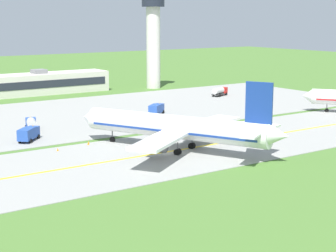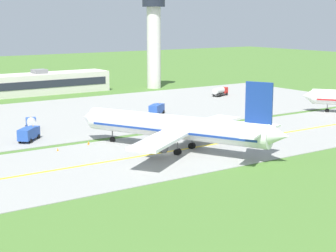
{
  "view_description": "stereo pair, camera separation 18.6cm",
  "coord_description": "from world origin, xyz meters",
  "px_view_note": "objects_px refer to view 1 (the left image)",
  "views": [
    {
      "loc": [
        -52.64,
        -76.28,
        22.62
      ],
      "look_at": [
        1.94,
        2.32,
        4.0
      ],
      "focal_mm": 60.16,
      "sensor_mm": 36.0,
      "label": 1
    },
    {
      "loc": [
        -52.49,
        -76.39,
        22.62
      ],
      "look_at": [
        1.94,
        2.32,
        4.0
      ],
      "focal_mm": 60.16,
      "sensor_mm": 36.0,
      "label": 2
    }
  ],
  "objects_px": {
    "service_truck_catering": "(156,109)",
    "service_truck_pushback": "(29,133)",
    "service_truck_baggage": "(220,91)",
    "service_truck_fuel": "(31,124)",
    "control_tower": "(153,31)",
    "airplane_lead": "(177,127)"
  },
  "relations": [
    {
      "from": "service_truck_catering",
      "to": "control_tower",
      "type": "xyz_separation_m",
      "value": [
        27.51,
        43.13,
        16.74
      ]
    },
    {
      "from": "service_truck_fuel",
      "to": "service_truck_catering",
      "type": "distance_m",
      "value": 31.05
    },
    {
      "from": "service_truck_baggage",
      "to": "service_truck_fuel",
      "type": "distance_m",
      "value": 66.07
    },
    {
      "from": "service_truck_catering",
      "to": "service_truck_pushback",
      "type": "xyz_separation_m",
      "value": [
        -34.97,
        -10.06,
        0.0
      ]
    },
    {
      "from": "airplane_lead",
      "to": "service_truck_catering",
      "type": "relative_size",
      "value": 6.22
    },
    {
      "from": "service_truck_catering",
      "to": "control_tower",
      "type": "height_order",
      "value": "control_tower"
    },
    {
      "from": "service_truck_fuel",
      "to": "service_truck_baggage",
      "type": "bearing_deg",
      "value": 15.32
    },
    {
      "from": "service_truck_fuel",
      "to": "service_truck_catering",
      "type": "xyz_separation_m",
      "value": [
        31.02,
        1.31,
        -0.0
      ]
    },
    {
      "from": "service_truck_fuel",
      "to": "service_truck_catering",
      "type": "height_order",
      "value": "service_truck_fuel"
    },
    {
      "from": "service_truck_catering",
      "to": "service_truck_pushback",
      "type": "distance_m",
      "value": 36.39
    },
    {
      "from": "airplane_lead",
      "to": "service_truck_pushback",
      "type": "bearing_deg",
      "value": 129.83
    },
    {
      "from": "control_tower",
      "to": "service_truck_baggage",
      "type": "bearing_deg",
      "value": -79.11
    },
    {
      "from": "control_tower",
      "to": "service_truck_fuel",
      "type": "bearing_deg",
      "value": -142.8
    },
    {
      "from": "airplane_lead",
      "to": "service_truck_fuel",
      "type": "relative_size",
      "value": 5.86
    },
    {
      "from": "service_truck_catering",
      "to": "control_tower",
      "type": "bearing_deg",
      "value": 57.46
    },
    {
      "from": "service_truck_fuel",
      "to": "service_truck_pushback",
      "type": "xyz_separation_m",
      "value": [
        -3.95,
        -8.76,
        -0.0
      ]
    },
    {
      "from": "service_truck_pushback",
      "to": "control_tower",
      "type": "relative_size",
      "value": 0.19
    },
    {
      "from": "service_truck_baggage",
      "to": "service_truck_fuel",
      "type": "relative_size",
      "value": 1.0
    },
    {
      "from": "service_truck_catering",
      "to": "control_tower",
      "type": "distance_m",
      "value": 53.82
    },
    {
      "from": "airplane_lead",
      "to": "service_truck_pushback",
      "type": "xyz_separation_m",
      "value": [
        -18.1,
        21.71,
        -2.6
      ]
    },
    {
      "from": "service_truck_pushback",
      "to": "control_tower",
      "type": "height_order",
      "value": "control_tower"
    },
    {
      "from": "service_truck_catering",
      "to": "service_truck_baggage",
      "type": "bearing_deg",
      "value": 26.28
    }
  ]
}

